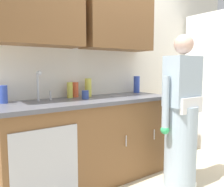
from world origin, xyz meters
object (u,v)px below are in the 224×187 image
at_px(bottle_water_short, 88,87).
at_px(bottle_soap, 4,94).
at_px(bottle_dish_liquid, 75,90).
at_px(knife_on_counter, 118,96).
at_px(bottle_water_tall, 137,84).
at_px(bottle_cleaner_spray, 70,90).
at_px(sink, 47,104).
at_px(cup_by_sink, 85,95).
at_px(person_at_sink, 181,123).

distance_m(bottle_water_short, bottle_soap, 0.93).
height_order(bottle_dish_liquid, knife_on_counter, bottle_dish_liquid).
bearing_deg(bottle_water_short, bottle_water_tall, -1.14).
bearing_deg(bottle_water_tall, bottle_dish_liquid, 176.82).
relative_size(bottle_cleaner_spray, bottle_dish_liquid, 1.03).
xyz_separation_m(sink, bottle_dish_liquid, (0.42, 0.23, 0.10)).
relative_size(sink, cup_by_sink, 5.29).
xyz_separation_m(sink, bottle_cleaner_spray, (0.34, 0.19, 0.10)).
xyz_separation_m(bottle_water_tall, bottle_soap, (-1.69, 0.01, -0.03)).
bearing_deg(bottle_water_tall, cup_by_sink, -169.14).
bearing_deg(bottle_water_short, cup_by_sink, -127.62).
bearing_deg(person_at_sink, knife_on_counter, 114.75).
height_order(sink, bottle_water_tall, sink).
bearing_deg(bottle_soap, bottle_water_tall, -0.29).
bearing_deg(bottle_water_short, bottle_soap, -179.60).
relative_size(bottle_water_short, bottle_soap, 1.25).
bearing_deg(bottle_cleaner_spray, bottle_water_tall, -0.66).
bearing_deg(sink, bottle_water_tall, 7.69).
height_order(bottle_cleaner_spray, cup_by_sink, bottle_cleaner_spray).
xyz_separation_m(bottle_cleaner_spray, knife_on_counter, (0.56, -0.17, -0.09)).
bearing_deg(bottle_soap, bottle_dish_liquid, 3.07).
height_order(sink, bottle_cleaner_spray, sink).
bearing_deg(sink, person_at_sink, -28.60).
relative_size(bottle_cleaner_spray, bottle_water_tall, 0.78).
bearing_deg(person_at_sink, cup_by_sink, 139.49).
distance_m(sink, bottle_water_tall, 1.35).
xyz_separation_m(sink, bottle_water_short, (0.58, 0.19, 0.12)).
bearing_deg(person_at_sink, bottle_cleaner_spray, 135.82).
relative_size(person_at_sink, bottle_water_tall, 7.13).
xyz_separation_m(bottle_dish_liquid, cup_by_sink, (0.01, -0.22, -0.04)).
distance_m(bottle_water_tall, bottle_dish_liquid, 0.91).
height_order(bottle_water_short, bottle_dish_liquid, bottle_water_short).
bearing_deg(cup_by_sink, bottle_water_short, 52.38).
relative_size(sink, bottle_cleaner_spray, 2.81).
height_order(sink, cup_by_sink, sink).
xyz_separation_m(bottle_water_short, knife_on_counter, (0.32, -0.17, -0.10)).
distance_m(bottle_cleaner_spray, knife_on_counter, 0.59).
relative_size(sink, bottle_dish_liquid, 2.90).
distance_m(person_at_sink, cup_by_sink, 1.07).
relative_size(bottle_dish_liquid, cup_by_sink, 1.82).
height_order(bottle_water_short, knife_on_counter, bottle_water_short).
distance_m(bottle_water_tall, knife_on_counter, 0.47).
bearing_deg(knife_on_counter, bottle_dish_liquid, 41.66).
bearing_deg(knife_on_counter, bottle_soap, 57.52).
bearing_deg(sink, knife_on_counter, 1.62).
bearing_deg(bottle_cleaner_spray, bottle_dish_liquid, 24.31).
relative_size(bottle_soap, cup_by_sink, 1.82).
xyz_separation_m(sink, bottle_water_tall, (1.33, 0.18, 0.13)).
bearing_deg(bottle_dish_liquid, bottle_water_short, -13.05).
height_order(sink, person_at_sink, person_at_sink).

